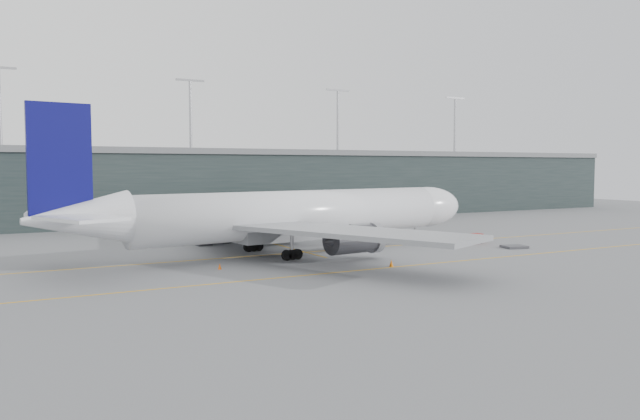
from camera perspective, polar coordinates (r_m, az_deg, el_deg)
name	(u,v)px	position (r m, az deg, el deg)	size (l,w,h in m)	color
ground	(259,251)	(85.76, -5.55, -3.75)	(320.00, 320.00, 0.00)	slate
taxiline_a	(271,255)	(82.12, -4.47, -4.08)	(160.00, 0.25, 0.02)	orange
taxiline_b	(331,273)	(67.97, 1.03, -5.77)	(160.00, 0.25, 0.02)	orange
taxiline_lead_main	(241,235)	(106.04, -7.25, -2.28)	(0.25, 60.00, 0.02)	orange
terminal	(156,185)	(140.33, -14.80, 2.27)	(240.00, 36.00, 29.00)	#1E2829
main_aircraft	(294,215)	(82.77, -2.37, -0.46)	(64.84, 60.43, 18.19)	white
jet_bridge	(329,205)	(115.00, 0.87, 0.44)	(4.71, 43.82, 5.89)	#2B2C30
gse_cart	(475,238)	(96.27, 13.98, -2.51)	(2.24, 1.49, 1.48)	#A0100B
baggage_dolly	(514,247)	(92.72, 17.34, -3.21)	(3.21, 2.56, 0.32)	#3B3B40
uld_a	(204,239)	(92.57, -10.59, -2.60)	(2.14, 1.73, 1.92)	#38383D
uld_b	(218,237)	(94.66, -9.35, -2.48)	(2.37, 2.12, 1.79)	#38383D
uld_c	(230,236)	(95.42, -8.27, -2.39)	(2.49, 2.24, 1.87)	#38383D
cone_nose	(475,239)	(98.36, 14.03, -2.63)	(0.49, 0.49, 0.78)	#CB680B
cone_wing_stbd	(391,263)	(72.62, 6.54, -4.85)	(0.50, 0.50, 0.80)	orange
cone_wing_port	(289,237)	(99.33, -2.82, -2.49)	(0.41, 0.41, 0.66)	red
cone_tail	(220,266)	(71.15, -9.16, -5.11)	(0.42, 0.42, 0.67)	#DB530C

